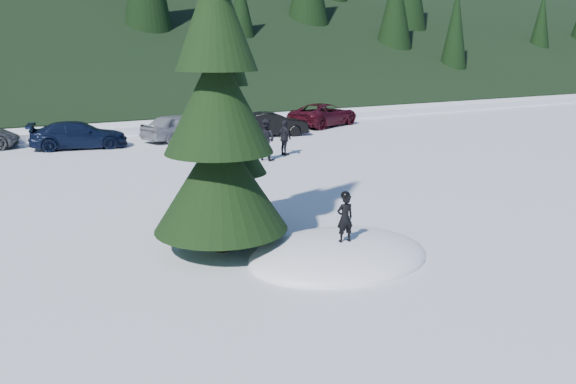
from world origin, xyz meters
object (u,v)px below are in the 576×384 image
child_skier (345,218)px  car_4 (179,127)px  spruce_short (234,153)px  car_3 (79,135)px  car_5 (272,124)px  adult_0 (266,139)px  adult_1 (285,138)px  spruce_tall (218,114)px  car_6 (324,115)px

child_skier → car_4: bearing=-90.0°
spruce_short → car_3: 15.79m
car_4 → car_3: bearing=70.9°
car_4 → spruce_short: bearing=146.5°
car_3 → car_5: size_ratio=1.13×
adult_0 → spruce_short: bearing=120.1°
adult_0 → car_3: size_ratio=0.40×
spruce_short → adult_1: spruce_short is taller
child_skier → car_5: (7.85, 18.03, -0.37)m
spruce_short → child_skier: 3.81m
spruce_tall → spruce_short: 2.11m
adult_0 → car_5: bearing=-57.8°
car_4 → car_6: car_6 is taller
adult_0 → car_6: 12.03m
spruce_short → adult_0: size_ratio=2.91×
spruce_tall → spruce_short: (1.00, 1.40, -1.22)m
spruce_short → car_4: bearing=76.0°
adult_0 → car_3: (-6.59, 7.34, -0.25)m
spruce_tall → car_5: bearing=57.9°
car_3 → adult_1: bearing=-118.3°
spruce_tall → child_skier: size_ratio=7.72×
car_5 → child_skier: bearing=168.0°
adult_0 → adult_1: adult_0 is taller
car_4 → car_5: 5.21m
adult_1 → adult_0: bearing=111.3°
adult_1 → car_6: adult_1 is taller
spruce_short → child_skier: (1.15, -3.47, -1.07)m
child_skier → adult_1: (5.48, 12.40, -0.22)m
child_skier → adult_1: adult_1 is taller
adult_0 → car_4: adult_0 is taller
child_skier → car_3: child_skier is taller
spruce_short → car_5: 17.18m
adult_1 → car_3: size_ratio=0.35×
spruce_short → child_skier: size_ratio=4.82×
spruce_short → child_skier: bearing=-71.7°
adult_1 → car_6: 10.69m
child_skier → adult_0: (4.18, 11.80, -0.12)m
spruce_short → adult_1: (6.63, 8.93, -1.29)m
spruce_short → car_6: size_ratio=1.03×
spruce_short → car_6: spruce_short is taller
car_3 → car_6: bearing=-73.9°
child_skier → car_3: size_ratio=0.24×
car_3 → car_4: 5.18m
child_skier → car_6: 23.91m
adult_0 → car_4: 7.51m
car_3 → spruce_tall: bearing=-167.0°
spruce_tall → adult_1: (7.63, 10.33, -2.51)m
child_skier → car_5: 19.67m
adult_1 → car_3: adult_1 is taller
child_skier → car_5: size_ratio=0.27×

